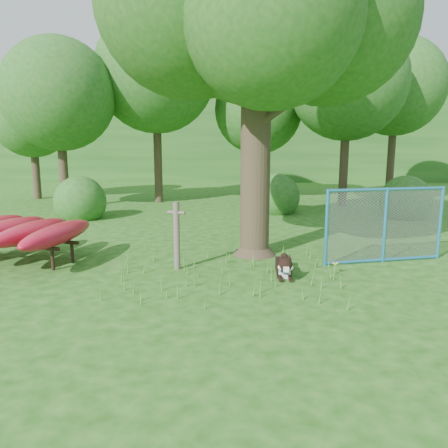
{
  "coord_description": "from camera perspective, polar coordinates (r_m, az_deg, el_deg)",
  "views": [
    {
      "loc": [
        0.41,
        -7.55,
        2.63
      ],
      "look_at": [
        0.2,
        1.2,
        1.0
      ],
      "focal_mm": 35.0,
      "sensor_mm": 36.0,
      "label": 1
    }
  ],
  "objects": [
    {
      "name": "wooden_post",
      "position": [
        9.17,
        -6.2,
        -1.3
      ],
      "size": [
        0.39,
        0.18,
        1.43
      ],
      "rotation": [
        0.0,
        0.0,
        -0.27
      ],
      "color": "brown",
      "rests_on": "ground"
    },
    {
      "name": "ground",
      "position": [
        8.01,
        -1.65,
        -8.63
      ],
      "size": [
        80.0,
        80.0,
        0.0
      ],
      "primitive_type": "plane",
      "color": "#194D0F",
      "rests_on": "ground"
    },
    {
      "name": "shrub_left",
      "position": [
        16.21,
        -18.16,
        0.68
      ],
      "size": [
        1.8,
        1.8,
        1.8
      ],
      "primitive_type": "sphere",
      "color": "#21581C",
      "rests_on": "ground"
    },
    {
      "name": "shrub_right",
      "position": [
        16.91,
        22.46,
        0.8
      ],
      "size": [
        1.8,
        1.8,
        1.8
      ],
      "primitive_type": "sphere",
      "color": "#21581C",
      "rests_on": "ground"
    },
    {
      "name": "husky_dog",
      "position": [
        8.86,
        7.85,
        -5.55
      ],
      "size": [
        0.32,
        1.2,
        0.53
      ],
      "rotation": [
        0.0,
        0.0,
        -0.03
      ],
      "color": "black",
      "rests_on": "ground"
    },
    {
      "name": "bg_tree_d",
      "position": [
        19.27,
        15.89,
        17.49
      ],
      "size": [
        4.8,
        4.8,
        7.5
      ],
      "color": "#35291D",
      "rests_on": "ground"
    },
    {
      "name": "shrub_mid",
      "position": [
        16.83,
        6.77,
        1.49
      ],
      "size": [
        1.8,
        1.8,
        1.8
      ],
      "primitive_type": "sphere",
      "color": "#21581C",
      "rests_on": "ground"
    },
    {
      "name": "fence_section",
      "position": [
        10.27,
        20.28,
        -0.15
      ],
      "size": [
        2.8,
        0.74,
        2.79
      ],
      "rotation": [
        0.0,
        0.0,
        0.24
      ],
      "color": "#2887BF",
      "rests_on": "ground"
    },
    {
      "name": "wooded_hillside",
      "position": [
        35.55,
        0.71,
        11.15
      ],
      "size": [
        80.0,
        12.0,
        6.0
      ],
      "primitive_type": "cube",
      "color": "#21581C",
      "rests_on": "ground"
    },
    {
      "name": "bg_tree_c",
      "position": [
        20.63,
        4.53,
        14.63
      ],
      "size": [
        4.0,
        4.0,
        6.12
      ],
      "color": "#35291D",
      "rests_on": "ground"
    },
    {
      "name": "bg_tree_e",
      "position": [
        23.0,
        21.53,
        16.34
      ],
      "size": [
        4.6,
        4.6,
        7.55
      ],
      "color": "#35291D",
      "rests_on": "ground"
    },
    {
      "name": "wildflower_clump",
      "position": [
        9.14,
        14.27,
        -5.15
      ],
      "size": [
        0.12,
        0.13,
        0.26
      ],
      "rotation": [
        0.0,
        0.0,
        -0.41
      ],
      "color": "#478E2E",
      "rests_on": "ground"
    },
    {
      "name": "bg_tree_a",
      "position": [
        18.95,
        -20.82,
        15.51
      ],
      "size": [
        4.4,
        4.4,
        6.7
      ],
      "color": "#35291D",
      "rests_on": "ground"
    },
    {
      "name": "bg_tree_f",
      "position": [
        22.63,
        -23.81,
        12.47
      ],
      "size": [
        3.6,
        3.6,
        5.55
      ],
      "color": "#35291D",
      "rests_on": "ground"
    },
    {
      "name": "kayak_rack",
      "position": [
        10.72,
        -25.21,
        -0.81
      ],
      "size": [
        3.15,
        3.4,
        0.92
      ],
      "rotation": [
        0.0,
        0.0,
        -0.32
      ],
      "color": "black",
      "rests_on": "ground"
    },
    {
      "name": "bg_tree_b",
      "position": [
        20.07,
        -8.92,
        18.97
      ],
      "size": [
        5.2,
        5.2,
        8.22
      ],
      "color": "#35291D",
      "rests_on": "ground"
    }
  ]
}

